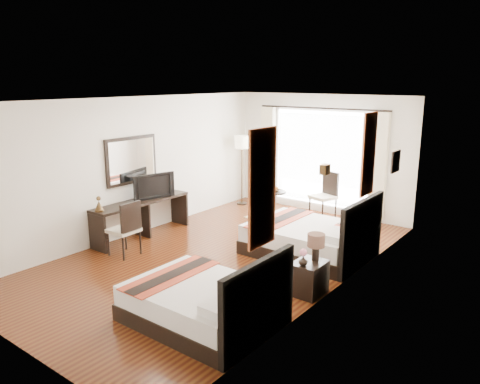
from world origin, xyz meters
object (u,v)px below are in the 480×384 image
Objects in this scene: console_desk at (142,218)px; desk_chair at (125,239)px; vase at (303,261)px; table_lamp at (316,242)px; bed_far at (311,238)px; nightstand at (309,278)px; bed_near at (205,302)px; window_chair at (323,204)px; side_table at (274,204)px; fruit_bowl at (275,190)px; television at (152,185)px; floor_lamp at (242,147)px.

desk_chair reaches higher than console_desk.
vase is 0.14× the size of desk_chair.
table_lamp is 0.41× the size of desk_chair.
bed_far is 1.62m from nightstand.
nightstand is at bearing -62.34° from bed_far.
bed_near is 2.92m from desk_chair.
table_lamp is 2.91× the size of vase.
bed_far is 3.39m from desk_chair.
vase is 4.01m from console_desk.
bed_near reaches higher than table_lamp.
bed_far is 2.42m from window_chair.
side_table is at bearing -103.72° from desk_chair.
nightstand is at bearing -49.42° from fruit_bowl.
vase is at bearing 41.22° from window_chair.
television reaches higher than desk_chair.
floor_lamp is at bearing 88.34° from console_desk.
nightstand is 2.32× the size of fruit_bowl.
bed_far is at bearing 117.66° from nightstand.
vase is 0.23× the size of side_table.
television is 1.49m from desk_chair.
vase is at bearing -51.01° from side_table.
desk_chair reaches higher than table_lamp.
bed_far is at bearing 40.23° from window_chair.
side_table is at bearing 112.97° from bed_near.
floor_lamp is 1.61m from fruit_bowl.
window_chair is (2.32, 3.42, -0.05)m from console_desk.
console_desk is at bearing 151.22° from bed_near.
bed_far reaches higher than console_desk.
television is at bearing -91.43° from floor_lamp.
vase is at bearing -99.06° from table_lamp.
window_chair is at bearing -113.67° from desk_chair.
fruit_bowl is (0.03, -0.03, 0.33)m from side_table.
bed_far is 2.34× the size of television.
vase is at bearing -85.21° from television.
vase reaches higher than side_table.
bed_far is 9.41× the size of fruit_bowl.
bed_near is 4.64× the size of table_lamp.
vase is 4.19m from window_chair.
fruit_bowl is 0.21× the size of window_chair.
desk_chair is 0.58× the size of floor_lamp.
nightstand is 4.00m from console_desk.
bed_near is at bearing -112.16° from table_lamp.
television reaches higher than bed_near.
fruit_bowl is at bearing -13.84° from television.
bed_far reaches higher than nightstand.
vase is 4.05m from television.
table_lamp is at bearing -47.91° from fruit_bowl.
bed_near is 1.71m from nightstand.
bed_near is 3.80m from console_desk.
bed_near is at bearing -67.03° from side_table.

